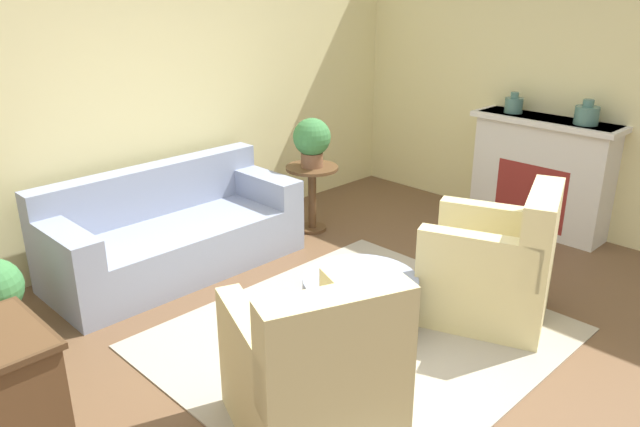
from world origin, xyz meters
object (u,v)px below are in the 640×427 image
armchair_left (314,377)px  couch (173,234)px  vase_mantel_far (587,115)px  ottoman_table (360,296)px  potted_plant_on_side_table (312,140)px  side_table (312,187)px  armchair_right (495,269)px  vase_mantel_near (514,105)px

armchair_left → couch: bearing=75.1°
couch → vase_mantel_far: size_ratio=9.54×
couch → ottoman_table: (0.38, -1.81, -0.05)m
potted_plant_on_side_table → side_table: bearing=180.0°
side_table → vase_mantel_far: bearing=-50.3°
couch → side_table: couch is taller
couch → vase_mantel_far: 3.82m
ottoman_table → couch: bearing=101.9°
couch → armchair_left: 2.47m
armchair_right → potted_plant_on_side_table: (0.24, 2.16, 0.54)m
potted_plant_on_side_table → armchair_right: bearing=-96.3°
couch → armchair_left: bearing=-104.9°
armchair_left → ottoman_table: 1.17m
couch → ottoman_table: couch is taller
side_table → vase_mantel_far: 2.60m
couch → armchair_right: size_ratio=1.97×
armchair_right → ottoman_table: size_ratio=1.34×
ottoman_table → side_table: bearing=56.1°
couch → side_table: (1.45, -0.23, 0.14)m
armchair_right → ottoman_table: 1.01m
vase_mantel_near → couch: bearing=154.9°
armchair_left → vase_mantel_far: bearing=3.8°
armchair_right → potted_plant_on_side_table: bearing=83.7°
potted_plant_on_side_table → ottoman_table: bearing=-123.9°
couch → side_table: size_ratio=3.26×
vase_mantel_near → potted_plant_on_side_table: vase_mantel_near is taller
armchair_right → vase_mantel_near: (1.83, 0.96, 0.82)m
armchair_left → armchair_right: bearing=-0.0°
side_table → vase_mantel_near: bearing=-36.9°
couch → armchair_right: 2.68m
armchair_left → ottoman_table: bearing=29.5°
couch → armchair_left: (-0.63, -2.39, 0.07)m
armchair_left → vase_mantel_far: 3.77m
armchair_right → vase_mantel_far: size_ratio=4.84×
armchair_left → side_table: (2.08, 2.16, 0.06)m
armchair_right → side_table: bearing=83.7°
vase_mantel_far → ottoman_table: bearing=172.9°
vase_mantel_near → vase_mantel_far: bearing=-90.0°
vase_mantel_far → potted_plant_on_side_table: bearing=129.7°
couch → side_table: 1.47m
ottoman_table → side_table: 1.92m
armchair_right → ottoman_table: bearing=145.2°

